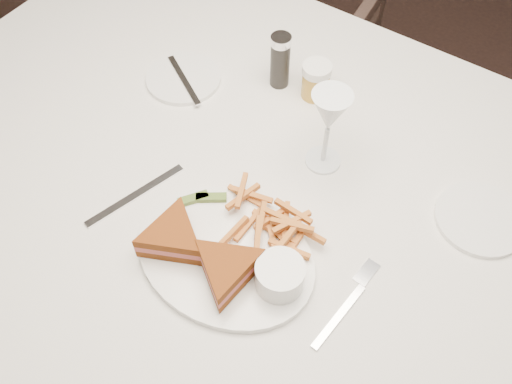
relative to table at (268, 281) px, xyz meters
The scene contains 4 objects.
ground 0.56m from the table, 49.26° to the left, with size 5.00×5.00×0.00m, color black.
table is the anchor object (origin of this frame).
chair_far 0.81m from the table, 87.52° to the left, with size 0.57×0.53×0.59m, color #412E27.
table_setting 0.42m from the table, 77.31° to the right, with size 0.82×0.59×0.18m.
Camera 1 is at (0.06, -0.83, 1.60)m, focal length 40.00 mm.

